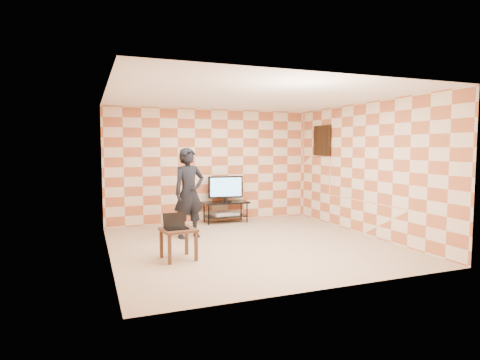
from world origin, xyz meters
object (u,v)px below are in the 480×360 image
object	(u,v)px
tv_stand	(226,207)
tv	(226,188)
person	(189,193)
side_table	(178,234)

from	to	relation	value
tv_stand	tv	xyz separation A→B (m)	(0.00, -0.00, 0.47)
tv_stand	person	xyz separation A→B (m)	(-1.19, -1.24, 0.52)
tv	side_table	world-z (taller)	tv
tv	side_table	size ratio (longest dim) A/B	1.47
tv_stand	side_table	world-z (taller)	same
tv_stand	tv	bearing A→B (deg)	-84.38
tv	side_table	xyz separation A→B (m)	(-1.73, -2.71, -0.43)
tv_stand	side_table	distance (m)	3.22
tv_stand	tv	world-z (taller)	tv
tv_stand	person	size ratio (longest dim) A/B	0.61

